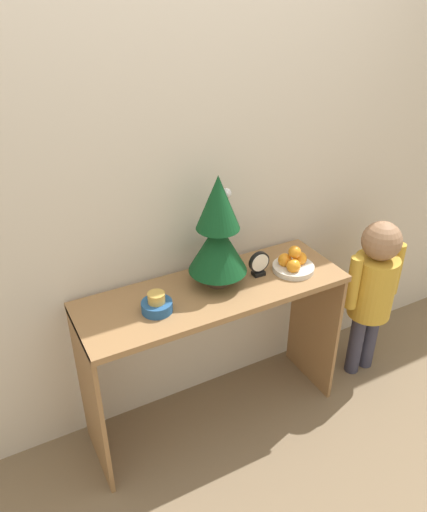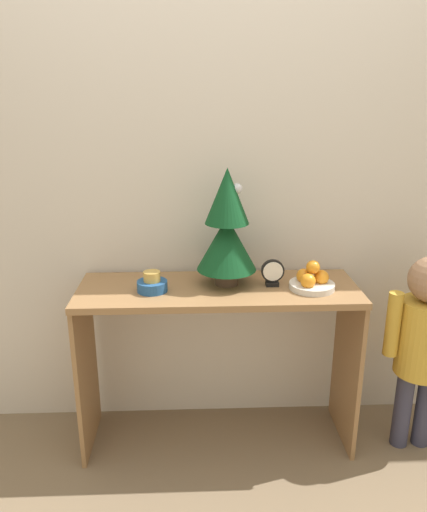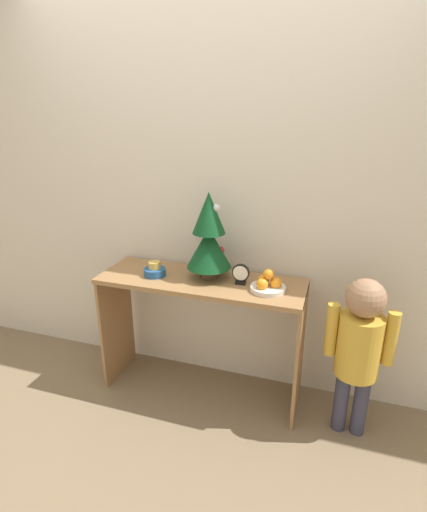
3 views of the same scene
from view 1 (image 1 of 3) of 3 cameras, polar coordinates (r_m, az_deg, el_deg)
The scene contains 8 objects.
ground_plane at distance 2.70m, azimuth 2.32°, elevation -20.53°, with size 12.00×12.00×0.00m, color #7A664C.
back_wall at distance 2.30m, azimuth -3.04°, elevation 8.60°, with size 7.00×0.05×2.50m, color beige.
console_table at distance 2.40m, azimuth 0.04°, elevation -7.49°, with size 1.27×0.43×0.81m.
mini_tree at distance 2.20m, azimuth 0.52°, elevation 2.69°, with size 0.27×0.27×0.53m.
fruit_bowl at distance 2.44m, azimuth 9.09°, elevation -0.87°, with size 0.20×0.20×0.13m.
singing_bowl at distance 2.15m, azimuth -6.50°, elevation -5.53°, with size 0.13×0.13×0.09m.
desk_clock at distance 2.37m, azimuth 5.23°, elevation -0.91°, with size 0.10×0.04×0.12m.
child_figure at distance 2.85m, azimuth 17.82°, elevation -3.04°, with size 0.37×0.24×0.97m.
Camera 1 is at (-0.90, -1.46, 2.09)m, focal length 35.00 mm.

